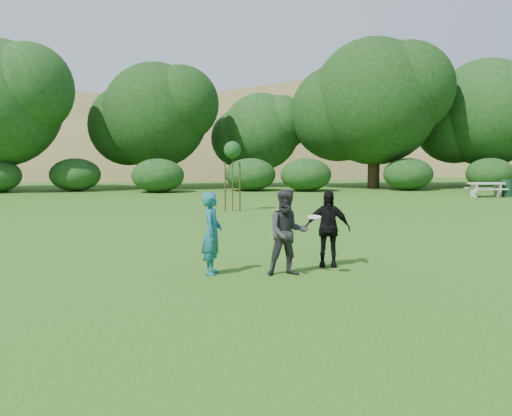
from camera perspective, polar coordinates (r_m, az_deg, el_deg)
The scene contains 10 objects.
ground at distance 12.81m, azimuth 1.27°, elevation -6.14°, with size 120.00×120.00×0.00m, color #19470C.
player_teal at distance 12.97m, azimuth -3.94°, elevation -2.27°, with size 0.61×0.40×1.67m, color #186170.
player_grey at distance 12.86m, azimuth 2.82°, elevation -2.19°, with size 0.84×0.66×1.73m, color #29282B.
player_black at distance 13.89m, azimuth 6.38°, elevation -1.83°, with size 0.97×0.40×1.65m, color black.
trash_can_near at distance 36.76m, azimuth 21.38°, elevation 1.66°, with size 0.60×0.60×0.90m, color #153C24.
frisbee at distance 12.67m, azimuth 5.22°, elevation -0.80°, with size 0.27×0.27×0.06m.
sapling at distance 26.14m, azimuth -2.11°, elevation 5.02°, with size 0.70×0.70×2.85m.
picnic_table at distance 36.08m, azimuth 19.77°, elevation 1.76°, with size 1.80×1.48×0.76m.
hillside at distance 82.22m, azimuth -4.72°, elevation -4.91°, with size 150.00×72.00×52.00m.
tree_row at distance 41.49m, azimuth 1.10°, elevation 8.50°, with size 53.92×10.38×9.62m.
Camera 1 is at (-1.47, -12.47, 2.53)m, focal length 45.00 mm.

